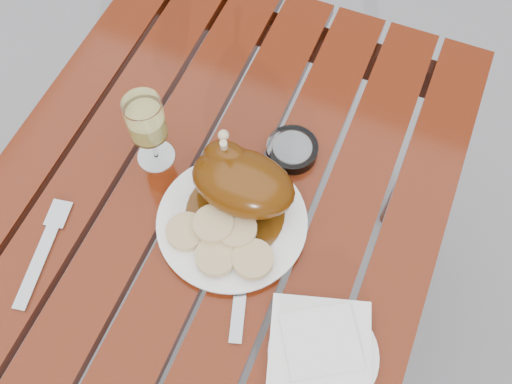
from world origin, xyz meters
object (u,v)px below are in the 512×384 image
wine_glass (149,132)px  ashtray (292,150)px  dinner_plate (232,222)px  side_plate (323,355)px  table (210,297)px

wine_glass → ashtray: 0.26m
wine_glass → dinner_plate: bearing=-21.6°
side_plate → ashtray: ashtray is taller
table → side_plate: 0.48m
dinner_plate → wine_glass: 0.21m
table → wine_glass: 0.49m
wine_glass → table: bearing=-40.1°
dinner_plate → side_plate: size_ratio=1.52×
table → wine_glass: wine_glass is taller
wine_glass → ashtray: size_ratio=1.71×
side_plate → ashtray: 0.37m
ashtray → wine_glass: bearing=-155.9°
dinner_plate → wine_glass: size_ratio=1.59×
table → wine_glass: size_ratio=7.36×
table → side_plate: side_plate is taller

